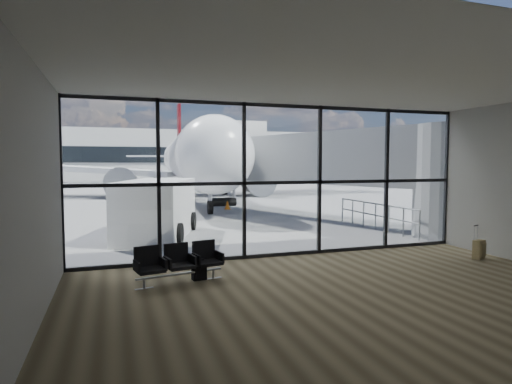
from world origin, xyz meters
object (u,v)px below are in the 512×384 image
seating_row (178,261)px  service_van (156,208)px  suitcase (479,249)px  airliner (189,159)px  backpack (199,270)px  belt_loader (18,198)px

seating_row → service_van: (0.12, 6.36, 0.59)m
suitcase → airliner: 28.56m
seating_row → airliner: airliner is taller
backpack → service_van: service_van is taller
airliner → service_van: 22.12m
service_van → belt_loader: 14.25m
airliner → belt_loader: bearing=-137.1°
backpack → airliner: airliner is taller
seating_row → belt_loader: bearing=98.4°
suitcase → belt_loader: (-15.38, 19.17, 0.37)m
backpack → belt_loader: size_ratio=0.11×
seating_row → backpack: (0.50, 0.04, -0.27)m
suitcase → belt_loader: bearing=108.3°
seating_row → suitcase: 8.58m
suitcase → airliner: size_ratio=0.02×
airliner → belt_loader: size_ratio=8.74×
seating_row → backpack: bearing=-6.7°
suitcase → belt_loader: size_ratio=0.22×
airliner → service_van: bearing=-97.3°
airliner → belt_loader: 15.10m
backpack → suitcase: size_ratio=0.50×
airliner → service_van: size_ratio=7.42×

